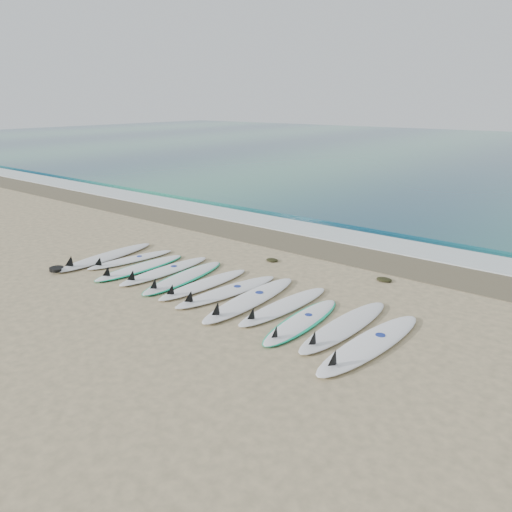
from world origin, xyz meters
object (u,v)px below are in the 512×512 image
Objects in this scene: surfboard_11 at (369,344)px; surfboard_6 at (225,292)px; surfboard_0 at (104,257)px; leash_coil at (57,269)px.

surfboard_6 is at bearing -179.74° from surfboard_11.
surfboard_11 is (7.30, -0.11, 0.00)m from surfboard_0.
surfboard_11 is at bearing 3.55° from surfboard_6.
surfboard_11 is 6.39× the size of leash_coil.
surfboard_6 is (3.94, 0.16, -0.01)m from surfboard_0.
leash_coil is at bearing -99.21° from surfboard_0.
surfboard_6 is 3.37m from surfboard_11.
surfboard_0 is at bearing -176.00° from surfboard_11.
surfboard_0 is 7.30m from surfboard_11.
surfboard_6 is 5.82× the size of leash_coil.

